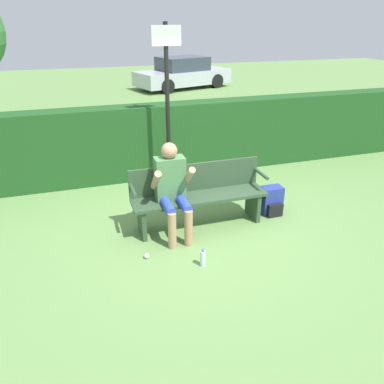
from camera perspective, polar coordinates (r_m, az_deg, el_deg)
The scene contains 9 objects.
ground_plane at distance 5.48m, azimuth 1.18°, elevation -5.09°, with size 40.00×40.00×0.00m, color #668E4C.
hedge_back at distance 7.07m, azimuth -4.29°, elevation 7.87°, with size 12.00×0.46×1.34m.
park_bench at distance 5.32m, azimuth 1.00°, elevation -0.31°, with size 1.92×0.45×0.89m.
person_seated at distance 5.00m, azimuth -3.04°, elevation 0.88°, with size 0.54×0.65×1.28m.
backpack at distance 5.86m, azimuth 12.04°, elevation -1.34°, with size 0.31×0.28×0.43m.
water_bottle at distance 4.60m, azimuth 1.67°, elevation -10.05°, with size 0.07×0.07×0.23m.
signpost at distance 6.25m, azimuth -3.76°, elevation 14.17°, with size 0.46×0.09×2.70m.
parked_car at distance 16.67m, azimuth -1.43°, elevation 17.59°, with size 4.30×2.73×1.28m.
litter_crumple at distance 4.80m, azimuth -6.92°, elevation -9.65°, with size 0.07×0.07×0.07m.
Camera 1 is at (-1.55, -4.49, 2.75)m, focal length 35.00 mm.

